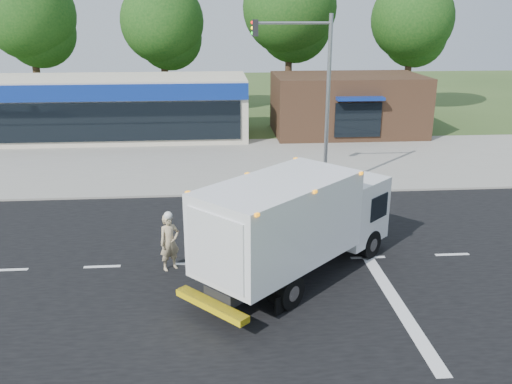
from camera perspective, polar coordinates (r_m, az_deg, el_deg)
The scene contains 11 objects.
ground at distance 18.60m, azimuth 2.68°, elevation -7.25°, with size 120.00×120.00×0.00m, color #385123.
road_asphalt at distance 18.60m, azimuth 2.68°, elevation -7.24°, with size 60.00×14.00×0.02m, color black.
sidewalk at distance 26.17m, azimuth 0.48°, elevation 0.65°, with size 60.00×2.40×0.12m, color gray.
parking_apron at distance 31.74m, azimuth -0.43°, elevation 3.76°, with size 60.00×9.00×0.02m, color gray.
lane_markings at distance 17.62m, azimuth 7.65°, elevation -8.89°, with size 55.20×7.00×0.01m.
ems_box_truck at distance 16.74m, azimuth 4.23°, elevation -2.94°, with size 7.21×7.03×3.42m.
emergency_worker at distance 17.84m, azimuth -9.09°, elevation -5.16°, with size 0.83×0.76×2.02m.
retail_strip_mall at distance 37.67m, azimuth -15.06°, elevation 8.59°, with size 18.00×6.20×4.00m.
brown_storefront at distance 38.22m, azimuth 9.56°, elevation 9.08°, with size 10.00×6.70×4.00m.
traffic_signal_pole at distance 24.84m, azimuth 6.15°, elevation 11.09°, with size 3.51×0.25×8.00m.
background_trees at distance 44.81m, azimuth -2.95°, elevation 17.56°, with size 36.77×7.39×12.10m.
Camera 1 is at (-2.18, -16.62, 8.06)m, focal length 38.00 mm.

